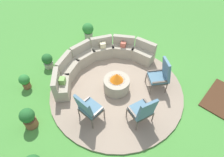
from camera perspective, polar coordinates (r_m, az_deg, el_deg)
ground_plane at (r=6.76m, az=1.28°, el=-3.40°), size 24.00×24.00×0.00m
patio_circle at (r=6.74m, az=1.28°, el=-3.24°), size 4.47×4.47×0.06m
fire_pit at (r=6.49m, az=1.33°, el=-1.43°), size 0.86×0.86×0.75m
curved_stone_bench at (r=7.28m, az=-3.94°, el=5.49°), size 3.74×2.27×0.83m
lounge_chair_front_left at (r=5.60m, az=-6.91°, el=-8.44°), size 0.58×0.61×1.12m
lounge_chair_front_right at (r=5.60m, az=8.88°, el=-9.12°), size 0.76×0.73×1.11m
lounge_chair_back_left at (r=6.55m, az=13.88°, el=0.99°), size 0.82×0.85×1.18m
potted_plant_0 at (r=8.76m, az=-6.92°, el=13.61°), size 0.48×0.48×0.74m
potted_plant_2 at (r=6.15m, az=-23.02°, el=-10.45°), size 0.42×0.42×0.73m
potted_plant_3 at (r=7.23m, az=-23.88°, el=-0.64°), size 0.36×0.36×0.57m
potted_plant_4 at (r=7.71m, az=-18.11°, el=4.94°), size 0.39×0.39×0.60m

